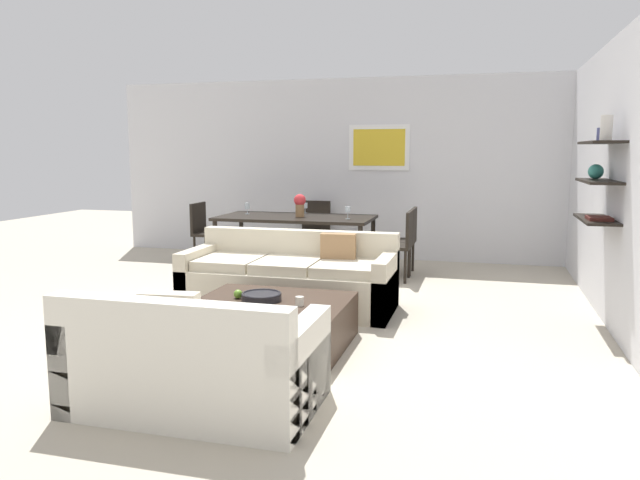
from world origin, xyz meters
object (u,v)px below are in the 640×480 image
wine_glass_left_far (247,206)px  centerpiece_vase (300,204)px  loveseat_white (195,363)px  sofa_beige (290,280)px  coffee_table (271,323)px  wine_glass_right_near (348,210)px  dining_chair_head (314,226)px  dining_table (296,221)px  wine_glass_head (305,206)px  dining_chair_right_far (405,236)px  candle_jar (300,301)px  decorative_bowl (262,296)px  apple_on_coffee_table (238,294)px  dining_chair_left_far (205,229)px  dining_chair_right_near (400,241)px

wine_glass_left_far → centerpiece_vase: bearing=-10.8°
loveseat_white → sofa_beige: bearing=94.1°
coffee_table → wine_glass_right_near: wine_glass_right_near is taller
loveseat_white → dining_chair_head: dining_chair_head is taller
sofa_beige → dining_table: (-0.54, 1.90, 0.40)m
wine_glass_head → wine_glass_left_far: (-0.75, -0.32, 0.01)m
dining_chair_right_far → wine_glass_head: bearing=171.4°
sofa_beige → candle_jar: sofa_beige is taller
decorative_bowl → wine_glass_head: size_ratio=2.29×
loveseat_white → decorative_bowl: bearing=92.0°
dining_chair_right_far → wine_glass_left_far: size_ratio=5.48×
centerpiece_vase → wine_glass_left_far: bearing=169.2°
sofa_beige → dining_table: bearing=105.8°
apple_on_coffee_table → wine_glass_head: wine_glass_head is taller
dining_chair_left_far → wine_glass_right_near: (2.20, -0.35, 0.36)m
dining_chair_right_far → dining_chair_right_near: bearing=-90.0°
dining_chair_left_far → wine_glass_right_near: 2.25m
sofa_beige → dining_chair_right_near: (0.91, 1.67, 0.21)m
dining_table → sofa_beige: bearing=-74.2°
dining_table → dining_chair_right_near: bearing=-9.0°
sofa_beige → dining_chair_head: size_ratio=2.46×
apple_on_coffee_table → wine_glass_right_near: bearing=84.4°
dining_table → dining_chair_left_far: (-1.45, 0.23, -0.19)m
apple_on_coffee_table → dining_chair_right_far: size_ratio=0.09×
loveseat_white → centerpiece_vase: 4.47m
sofa_beige → dining_chair_left_far: size_ratio=2.46×
dining_chair_right_near → apple_on_coffee_table: bearing=-109.1°
dining_chair_left_far → wine_glass_right_near: wine_glass_right_near is taller
dining_table → dining_chair_right_far: dining_chair_right_far is taller
dining_chair_head → dining_chair_right_near: (1.45, -1.14, 0.00)m
wine_glass_right_near → dining_table: bearing=170.5°
sofa_beige → dining_chair_right_far: bearing=66.8°
loveseat_white → decorative_bowl: 1.32m
loveseat_white → apple_on_coffee_table: loveseat_white is taller
dining_table → wine_glass_left_far: wine_glass_left_far is taller
sofa_beige → apple_on_coffee_table: bearing=-93.9°
dining_table → coffee_table: bearing=-76.3°
coffee_table → decorative_bowl: size_ratio=3.75×
wine_glass_right_near → candle_jar: bearing=-84.7°
sofa_beige → loveseat_white: 2.52m
sofa_beige → loveseat_white: same height
sofa_beige → dining_chair_right_near: dining_chair_right_near is taller
loveseat_white → coffee_table: 1.31m
decorative_bowl → wine_glass_head: wine_glass_head is taller
decorative_bowl → dining_chair_right_far: (0.77, 3.33, 0.09)m
apple_on_coffee_table → dining_chair_right_far: bearing=73.3°
apple_on_coffee_table → wine_glass_right_near: wine_glass_right_near is taller
coffee_table → dining_table: 3.24m
sofa_beige → loveseat_white: size_ratio=1.41×
decorative_bowl → dining_chair_right_near: (0.77, 2.87, 0.09)m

